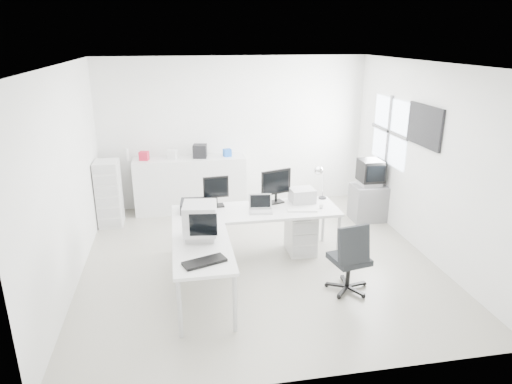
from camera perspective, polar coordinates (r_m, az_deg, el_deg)
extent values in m
cube|color=beige|center=(6.80, 0.30, -8.54)|extent=(5.00, 5.00, 0.01)
cube|color=white|center=(6.04, 0.35, 15.74)|extent=(5.00, 5.00, 0.01)
cube|color=silver|center=(8.67, -2.71, 7.39)|extent=(5.00, 0.02, 2.80)
cube|color=silver|center=(6.33, -22.52, 1.54)|extent=(0.02, 5.00, 2.80)
cube|color=silver|center=(7.15, 20.48, 3.67)|extent=(0.02, 5.00, 2.80)
cube|color=silver|center=(6.97, 5.62, -5.17)|extent=(0.40, 0.50, 0.60)
cube|color=black|center=(6.58, -7.46, -1.75)|extent=(0.47, 0.38, 0.16)
cube|color=silver|center=(6.60, 5.79, -2.27)|extent=(0.44, 0.20, 0.02)
sphere|color=silver|center=(6.72, 8.15, -1.75)|extent=(0.07, 0.07, 0.07)
cube|color=#B1B1B1|center=(6.93, 5.79, -0.40)|extent=(0.37, 0.33, 0.20)
cube|color=black|center=(5.15, -6.45, -8.65)|extent=(0.52, 0.35, 0.03)
cube|color=slate|center=(8.37, 13.85, -1.26)|extent=(0.59, 0.48, 0.64)
cube|color=silver|center=(8.58, -8.18, 0.94)|extent=(2.04, 0.51, 1.02)
cube|color=red|center=(8.44, -13.82, 4.41)|extent=(0.19, 0.17, 0.16)
cube|color=silver|center=(8.42, -10.41, 4.62)|extent=(0.19, 0.18, 0.16)
cube|color=black|center=(8.42, -7.02, 5.09)|extent=(0.28, 0.26, 0.24)
cube|color=#1952B3|center=(8.47, -3.62, 4.93)|extent=(0.16, 0.15, 0.14)
cylinder|color=silver|center=(8.49, -15.84, 4.56)|extent=(0.07, 0.07, 0.22)
cube|color=silver|center=(8.22, -17.89, -0.19)|extent=(0.40, 0.47, 1.14)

